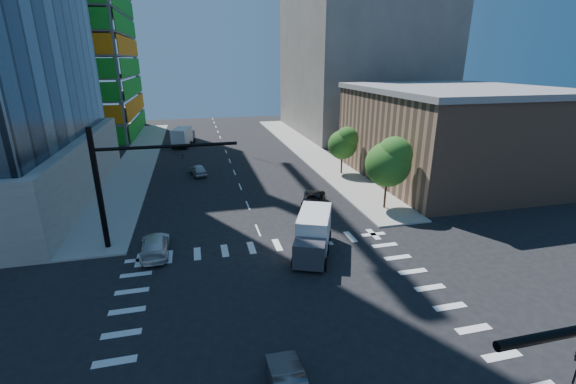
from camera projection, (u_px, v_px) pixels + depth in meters
name	position (u px, v px, depth m)	size (l,w,h in m)	color
ground	(294.00, 320.00, 21.02)	(160.00, 160.00, 0.00)	black
road_markings	(294.00, 320.00, 21.02)	(20.00, 20.00, 0.01)	silver
sidewalk_ne	(307.00, 150.00, 60.55)	(5.00, 60.00, 0.15)	#9B9793
sidewalk_nw	(139.00, 159.00, 54.94)	(5.00, 60.00, 0.15)	#9B9793
commercial_building	(453.00, 133.00, 45.12)	(20.50, 22.50, 10.60)	#8B6750
bg_building_ne	(359.00, 57.00, 73.06)	(24.00, 30.00, 28.00)	#635E59
signal_mast_nw	(119.00, 177.00, 27.55)	(10.20, 0.40, 9.00)	black
tree_south	(390.00, 161.00, 35.10)	(4.16, 4.16, 6.82)	#382316
tree_north	(344.00, 143.00, 46.42)	(3.54, 3.52, 5.78)	#382316
car_nb_far	(313.00, 200.00, 37.11)	(2.14, 4.65, 1.29)	black
car_sb_near	(155.00, 245.00, 27.96)	(1.94, 4.77, 1.39)	silver
car_sb_mid	(198.00, 170.00, 47.25)	(1.57, 3.91, 1.33)	#B1B3B9
box_truck_near	(313.00, 238.00, 27.71)	(4.38, 6.05, 2.92)	black
box_truck_far	(184.00, 138.00, 63.19)	(3.88, 6.22, 3.03)	black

